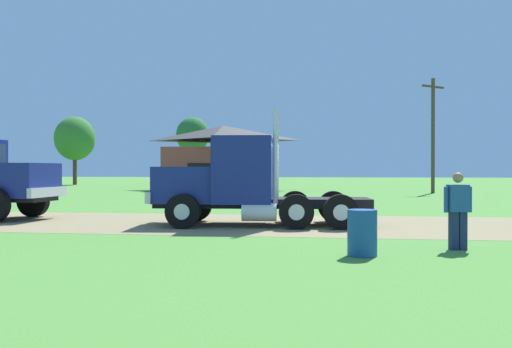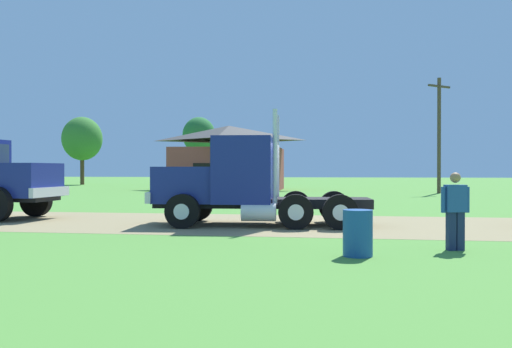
# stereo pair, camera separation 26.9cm
# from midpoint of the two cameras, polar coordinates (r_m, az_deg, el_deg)

# --- Properties ---
(ground_plane) EXTENTS (200.00, 200.00, 0.00)m
(ground_plane) POSITION_cam_midpoint_polar(r_m,az_deg,el_deg) (17.10, 2.69, -5.25)
(ground_plane) COLOR #508C37
(dirt_track) EXTENTS (120.00, 6.63, 0.01)m
(dirt_track) POSITION_cam_midpoint_polar(r_m,az_deg,el_deg) (17.10, 2.69, -5.24)
(dirt_track) COLOR #908058
(dirt_track) RESTS_ON ground_plane
(truck_foreground_white) EXTENTS (6.77, 3.10, 3.46)m
(truck_foreground_white) POSITION_cam_midpoint_polar(r_m,az_deg,el_deg) (16.71, -1.57, -1.00)
(truck_foreground_white) COLOR black
(truck_foreground_white) RESTS_ON ground_plane
(visitor_walking_mid) EXTENTS (0.60, 0.34, 1.64)m
(visitor_walking_mid) POSITION_cam_midpoint_polar(r_m,az_deg,el_deg) (12.28, 20.76, -3.41)
(visitor_walking_mid) COLOR #264C8C
(visitor_walking_mid) RESTS_ON ground_plane
(steel_barrel) EXTENTS (0.58, 0.58, 0.92)m
(steel_barrel) POSITION_cam_midpoint_polar(r_m,az_deg,el_deg) (10.95, 11.32, -6.09)
(steel_barrel) COLOR #19478C
(steel_barrel) RESTS_ON ground_plane
(shed_building) EXTENTS (9.45, 7.43, 5.37)m
(shed_building) POSITION_cam_midpoint_polar(r_m,az_deg,el_deg) (45.62, -2.71, 1.61)
(shed_building) COLOR #96423C
(shed_building) RESTS_ON ground_plane
(utility_pole_near) EXTENTS (1.77, 1.52, 8.24)m
(utility_pole_near) POSITION_cam_midpoint_polar(r_m,az_deg,el_deg) (41.04, 18.82, 4.19)
(utility_pole_near) COLOR #4F3C2E
(utility_pole_near) RESTS_ON ground_plane
(tree_left) EXTENTS (4.42, 4.42, 7.57)m
(tree_left) POSITION_cam_midpoint_polar(r_m,az_deg,el_deg) (63.72, -17.65, 3.53)
(tree_left) COLOR #513823
(tree_left) RESTS_ON ground_plane
(tree_mid) EXTENTS (3.46, 3.46, 7.23)m
(tree_mid) POSITION_cam_midpoint_polar(r_m,az_deg,el_deg) (57.81, -5.87, 4.02)
(tree_mid) COLOR #513823
(tree_mid) RESTS_ON ground_plane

